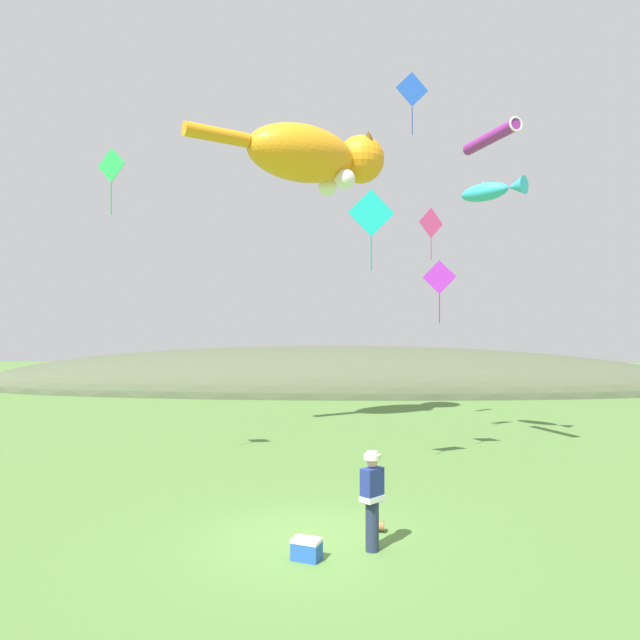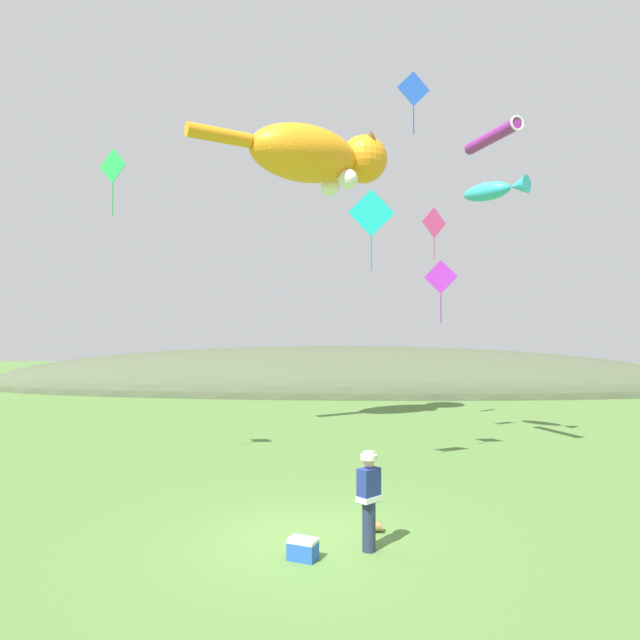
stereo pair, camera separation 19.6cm
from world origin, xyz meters
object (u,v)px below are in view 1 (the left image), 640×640
object	(u,v)px
picnic_cooler	(307,549)
kite_diamond_blue	(412,90)
kite_diamond_teal	(371,214)
kite_diamond_violet	(439,278)
festival_attendant	(372,497)
kite_diamond_green	(111,166)
kite_fish_windsock	(491,191)
kite_giant_cat	(315,156)
kite_diamond_pink	(431,223)
kite_spool	(380,526)
kite_tube_streamer	(491,137)

from	to	relation	value
picnic_cooler	kite_diamond_blue	bearing A→B (deg)	70.79
kite_diamond_teal	kite_diamond_violet	size ratio (longest dim) A/B	1.12
festival_attendant	picnic_cooler	bearing A→B (deg)	-159.24
kite_diamond_green	kite_diamond_blue	world-z (taller)	kite_diamond_blue
kite_fish_windsock	kite_giant_cat	bearing A→B (deg)	152.27
kite_fish_windsock	kite_diamond_green	bearing A→B (deg)	-159.97
kite_diamond_green	kite_diamond_pink	xyz separation A→B (m)	(10.04, 8.34, -0.09)
kite_diamond_green	kite_diamond_pink	size ratio (longest dim) A/B	0.86
kite_giant_cat	kite_spool	bearing A→B (deg)	-80.94
kite_fish_windsock	kite_tube_streamer	size ratio (longest dim) A/B	0.89
festival_attendant	kite_diamond_teal	distance (m)	7.75
kite_tube_streamer	kite_diamond_pink	distance (m)	6.89
kite_fish_windsock	kite_diamond_pink	xyz separation A→B (m)	(-1.40, 4.17, -0.32)
kite_diamond_violet	festival_attendant	bearing A→B (deg)	-108.50
picnic_cooler	kite_fish_windsock	world-z (taller)	kite_fish_windsock
kite_diamond_violet	picnic_cooler	bearing A→B (deg)	-114.93
kite_diamond_teal	kite_giant_cat	bearing A→B (deg)	103.65
festival_attendant	kite_spool	bearing A→B (deg)	78.46
kite_spool	kite_giant_cat	size ratio (longest dim) A/B	0.03
picnic_cooler	kite_diamond_pink	bearing A→B (deg)	72.79
kite_fish_windsock	kite_diamond_pink	distance (m)	4.41
kite_tube_streamer	kite_diamond_violet	size ratio (longest dim) A/B	1.23
picnic_cooler	kite_diamond_teal	bearing A→B (deg)	75.15
kite_diamond_green	kite_diamond_blue	bearing A→B (deg)	16.84
kite_diamond_pink	kite_diamond_teal	distance (m)	9.21
kite_tube_streamer	kite_diamond_violet	distance (m)	4.40
kite_diamond_pink	kite_diamond_green	bearing A→B (deg)	-140.28
kite_spool	kite_diamond_pink	size ratio (longest dim) A/B	0.10
kite_giant_cat	kite_diamond_pink	world-z (taller)	kite_giant_cat
kite_diamond_green	festival_attendant	bearing A→B (deg)	-36.31
kite_spool	kite_diamond_teal	size ratio (longest dim) A/B	0.10
kite_tube_streamer	kite_diamond_green	xyz separation A→B (m)	(-10.78, -1.61, -1.19)
picnic_cooler	kite_diamond_green	world-z (taller)	kite_diamond_green
kite_fish_windsock	kite_diamond_blue	xyz separation A→B (m)	(-2.86, -1.57, 2.84)
picnic_cooler	kite_giant_cat	bearing A→B (deg)	92.17
kite_fish_windsock	picnic_cooler	bearing A→B (deg)	-120.44
kite_tube_streamer	kite_diamond_pink	xyz separation A→B (m)	(-0.74, 6.73, -1.29)
kite_giant_cat	kite_diamond_green	world-z (taller)	kite_giant_cat
kite_spool	kite_diamond_violet	size ratio (longest dim) A/B	0.11
kite_spool	kite_diamond_blue	world-z (taller)	kite_diamond_blue
kite_fish_windsock	kite_diamond_teal	world-z (taller)	kite_fish_windsock
kite_giant_cat	kite_diamond_violet	xyz separation A→B (m)	(4.08, -5.20, -5.40)
kite_spool	kite_fish_windsock	bearing A→B (deg)	62.34
kite_diamond_teal	kite_diamond_blue	bearing A→B (deg)	63.50
kite_diamond_blue	kite_diamond_violet	distance (m)	6.05
kite_diamond_pink	kite_diamond_violet	distance (m)	6.78
festival_attendant	kite_diamond_violet	bearing A→B (deg)	71.50
festival_attendant	kite_diamond_teal	world-z (taller)	kite_diamond_teal
kite_diamond_pink	kite_diamond_blue	bearing A→B (deg)	-104.32
kite_spool	kite_diamond_pink	world-z (taller)	kite_diamond_pink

